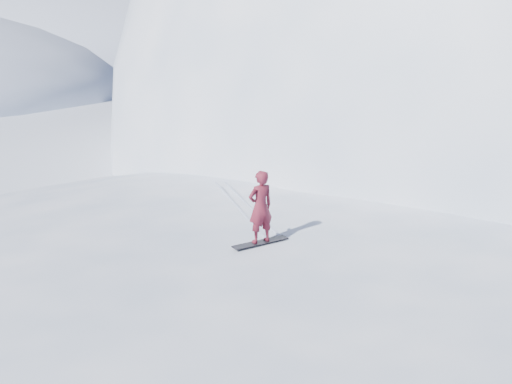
% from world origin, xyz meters
% --- Properties ---
extents(ground, '(400.00, 400.00, 0.00)m').
position_xyz_m(ground, '(0.00, 0.00, 0.00)').
color(ground, white).
rests_on(ground, ground).
extents(near_ridge, '(36.00, 28.00, 4.80)m').
position_xyz_m(near_ridge, '(1.00, 3.00, 0.00)').
color(near_ridge, white).
rests_on(near_ridge, ground).
extents(peak_shoulder, '(28.00, 24.00, 18.00)m').
position_xyz_m(peak_shoulder, '(10.00, 20.00, 0.00)').
color(peak_shoulder, white).
rests_on(peak_shoulder, ground).
extents(far_ridge_c, '(140.00, 90.00, 36.00)m').
position_xyz_m(far_ridge_c, '(-40.00, 110.00, 0.00)').
color(far_ridge_c, white).
rests_on(far_ridge_c, ground).
extents(wind_bumps, '(16.00, 14.40, 1.00)m').
position_xyz_m(wind_bumps, '(-0.56, 2.12, 0.00)').
color(wind_bumps, white).
rests_on(wind_bumps, ground).
extents(snowboard, '(1.57, 0.94, 0.03)m').
position_xyz_m(snowboard, '(-0.88, 1.33, 2.41)').
color(snowboard, black).
rests_on(snowboard, near_ridge).
extents(snowboarder, '(0.83, 0.71, 1.92)m').
position_xyz_m(snowboarder, '(-0.88, 1.33, 3.39)').
color(snowboarder, maroon).
rests_on(snowboarder, snowboard).
extents(board_tracks, '(1.53, 5.92, 0.04)m').
position_xyz_m(board_tracks, '(-1.03, 4.56, 2.42)').
color(board_tracks, silver).
rests_on(board_tracks, ground).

